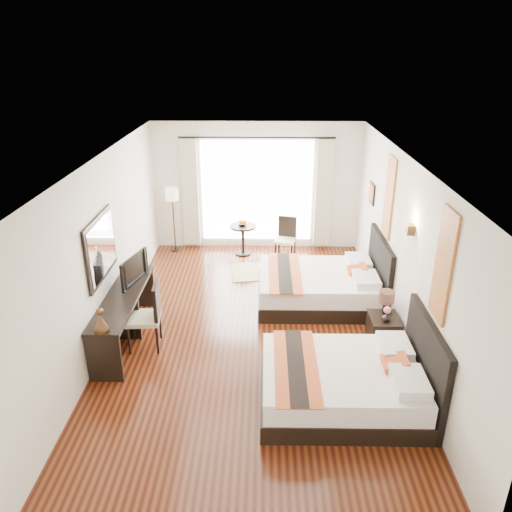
{
  "coord_description": "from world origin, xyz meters",
  "views": [
    {
      "loc": [
        0.17,
        -6.87,
        4.3
      ],
      "look_at": [
        0.04,
        0.44,
        1.17
      ],
      "focal_mm": 35.0,
      "sensor_mm": 36.0,
      "label": 1
    }
  ],
  "objects_px": {
    "desk_chair": "(146,328)",
    "floor_lamp": "(172,199)",
    "table_lamp": "(387,298)",
    "vase": "(386,318)",
    "bed_far": "(323,285)",
    "bed_near": "(348,382)",
    "side_table": "(243,240)",
    "nightstand": "(383,332)",
    "television": "(130,268)",
    "window_chair": "(285,246)",
    "console_desk": "(125,318)",
    "fruit_bowl": "(242,224)"
  },
  "relations": [
    {
      "from": "desk_chair",
      "to": "floor_lamp",
      "type": "bearing_deg",
      "value": -91.86
    },
    {
      "from": "table_lamp",
      "to": "vase",
      "type": "distance_m",
      "value": 0.32
    },
    {
      "from": "bed_far",
      "to": "vase",
      "type": "distance_m",
      "value": 1.75
    },
    {
      "from": "bed_near",
      "to": "side_table",
      "type": "height_order",
      "value": "bed_near"
    },
    {
      "from": "nightstand",
      "to": "floor_lamp",
      "type": "height_order",
      "value": "floor_lamp"
    },
    {
      "from": "television",
      "to": "side_table",
      "type": "bearing_deg",
      "value": -14.31
    },
    {
      "from": "desk_chair",
      "to": "floor_lamp",
      "type": "height_order",
      "value": "floor_lamp"
    },
    {
      "from": "bed_far",
      "to": "window_chair",
      "type": "height_order",
      "value": "bed_far"
    },
    {
      "from": "console_desk",
      "to": "fruit_bowl",
      "type": "xyz_separation_m",
      "value": [
        1.68,
        3.48,
        0.31
      ]
    },
    {
      "from": "bed_far",
      "to": "nightstand",
      "type": "xyz_separation_m",
      "value": [
        0.76,
        -1.45,
        -0.06
      ]
    },
    {
      "from": "television",
      "to": "window_chair",
      "type": "height_order",
      "value": "television"
    },
    {
      "from": "vase",
      "to": "floor_lamp",
      "type": "bearing_deg",
      "value": 134.3
    },
    {
      "from": "television",
      "to": "window_chair",
      "type": "xyz_separation_m",
      "value": [
        2.6,
        2.75,
        -0.71
      ]
    },
    {
      "from": "console_desk",
      "to": "floor_lamp",
      "type": "distance_m",
      "value": 3.73
    },
    {
      "from": "bed_far",
      "to": "floor_lamp",
      "type": "bearing_deg",
      "value": 142.44
    },
    {
      "from": "television",
      "to": "floor_lamp",
      "type": "height_order",
      "value": "floor_lamp"
    },
    {
      "from": "fruit_bowl",
      "to": "bed_far",
      "type": "bearing_deg",
      "value": -54.95
    },
    {
      "from": "vase",
      "to": "window_chair",
      "type": "height_order",
      "value": "window_chair"
    },
    {
      "from": "bed_far",
      "to": "window_chair",
      "type": "relative_size",
      "value": 2.41
    },
    {
      "from": "television",
      "to": "desk_chair",
      "type": "relative_size",
      "value": 0.76
    },
    {
      "from": "floor_lamp",
      "to": "television",
      "type": "bearing_deg",
      "value": -92.78
    },
    {
      "from": "bed_far",
      "to": "side_table",
      "type": "xyz_separation_m",
      "value": [
        -1.52,
        2.17,
        0.02
      ]
    },
    {
      "from": "bed_near",
      "to": "fruit_bowl",
      "type": "bearing_deg",
      "value": 107.59
    },
    {
      "from": "bed_far",
      "to": "table_lamp",
      "type": "distance_m",
      "value": 1.59
    },
    {
      "from": "nightstand",
      "to": "window_chair",
      "type": "bearing_deg",
      "value": 111.75
    },
    {
      "from": "floor_lamp",
      "to": "vase",
      "type": "bearing_deg",
      "value": -45.7
    },
    {
      "from": "bed_near",
      "to": "television",
      "type": "relative_size",
      "value": 2.61
    },
    {
      "from": "desk_chair",
      "to": "bed_far",
      "type": "bearing_deg",
      "value": -157.11
    },
    {
      "from": "nightstand",
      "to": "window_chair",
      "type": "relative_size",
      "value": 0.59
    },
    {
      "from": "desk_chair",
      "to": "window_chair",
      "type": "xyz_separation_m",
      "value": [
        2.24,
        3.45,
        -0.05
      ]
    },
    {
      "from": "bed_near",
      "to": "table_lamp",
      "type": "xyz_separation_m",
      "value": [
        0.77,
        1.44,
        0.45
      ]
    },
    {
      "from": "bed_far",
      "to": "floor_lamp",
      "type": "xyz_separation_m",
      "value": [
        -3.04,
        2.34,
        0.89
      ]
    },
    {
      "from": "bed_near",
      "to": "fruit_bowl",
      "type": "distance_m",
      "value": 5.18
    },
    {
      "from": "console_desk",
      "to": "desk_chair",
      "type": "distance_m",
      "value": 0.43
    },
    {
      "from": "bed_near",
      "to": "vase",
      "type": "bearing_deg",
      "value": 58.37
    },
    {
      "from": "nightstand",
      "to": "table_lamp",
      "type": "height_order",
      "value": "table_lamp"
    },
    {
      "from": "bed_far",
      "to": "fruit_bowl",
      "type": "relative_size",
      "value": 10.01
    },
    {
      "from": "table_lamp",
      "to": "console_desk",
      "type": "height_order",
      "value": "table_lamp"
    },
    {
      "from": "floor_lamp",
      "to": "bed_far",
      "type": "bearing_deg",
      "value": -37.56
    },
    {
      "from": "bed_far",
      "to": "desk_chair",
      "type": "relative_size",
      "value": 2.05
    },
    {
      "from": "nightstand",
      "to": "console_desk",
      "type": "xyz_separation_m",
      "value": [
        -3.98,
        0.16,
        0.12
      ]
    },
    {
      "from": "vase",
      "to": "fruit_bowl",
      "type": "bearing_deg",
      "value": 121.49
    },
    {
      "from": "table_lamp",
      "to": "fruit_bowl",
      "type": "height_order",
      "value": "table_lamp"
    },
    {
      "from": "table_lamp",
      "to": "console_desk",
      "type": "bearing_deg",
      "value": 179.92
    },
    {
      "from": "television",
      "to": "vase",
      "type": "bearing_deg",
      "value": -85.71
    },
    {
      "from": "console_desk",
      "to": "desk_chair",
      "type": "height_order",
      "value": "desk_chair"
    },
    {
      "from": "vase",
      "to": "console_desk",
      "type": "bearing_deg",
      "value": 176.25
    },
    {
      "from": "bed_far",
      "to": "floor_lamp",
      "type": "height_order",
      "value": "floor_lamp"
    },
    {
      "from": "table_lamp",
      "to": "console_desk",
      "type": "distance_m",
      "value": 4.03
    },
    {
      "from": "bed_far",
      "to": "side_table",
      "type": "bearing_deg",
      "value": 124.98
    }
  ]
}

